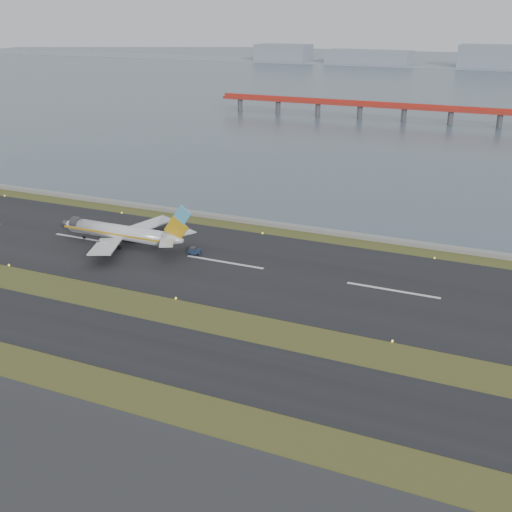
{
  "coord_description": "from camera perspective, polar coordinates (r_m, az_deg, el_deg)",
  "views": [
    {
      "loc": [
        64.03,
        -95.62,
        56.09
      ],
      "look_at": [
        11.67,
        22.0,
        6.31
      ],
      "focal_mm": 45.0,
      "sensor_mm": 36.0,
      "label": 1
    }
  ],
  "objects": [
    {
      "name": "runway_strip",
      "position": [
        151.73,
        -2.8,
        -0.56
      ],
      "size": [
        1000.0,
        45.0,
        0.1
      ],
      "primitive_type": "cube",
      "color": "black",
      "rests_on": "ground"
    },
    {
      "name": "airliner",
      "position": [
        164.51,
        -11.7,
        2.02
      ],
      "size": [
        38.52,
        32.89,
        12.8
      ],
      "color": "white",
      "rests_on": "ground"
    },
    {
      "name": "pushback_tug",
      "position": [
        156.84,
        -5.51,
        0.44
      ],
      "size": [
        3.27,
        2.37,
        1.89
      ],
      "rotation": [
        0.0,
        0.0,
        0.26
      ],
      "color": "#16243E",
      "rests_on": "ground"
    },
    {
      "name": "taxiway_strip",
      "position": [
        119.3,
        -11.94,
        -7.38
      ],
      "size": [
        1000.0,
        18.0,
        0.1
      ],
      "primitive_type": "cube",
      "color": "black",
      "rests_on": "ground"
    },
    {
      "name": "far_shoreline",
      "position": [
        719.14,
        20.74,
        15.86
      ],
      "size": [
        1400.0,
        80.0,
        60.5
      ],
      "color": "#85919E",
      "rests_on": "ground"
    },
    {
      "name": "bay_water",
      "position": [
        562.1,
        17.92,
        14.44
      ],
      "size": [
        1400.0,
        800.0,
        1.3
      ],
      "primitive_type": "cube",
      "color": "#41525E",
      "rests_on": "ground"
    },
    {
      "name": "ground",
      "position": [
        128.02,
        -8.84,
        -5.12
      ],
      "size": [
        1000.0,
        1000.0,
        0.0
      ],
      "primitive_type": "plane",
      "color": "#374B1B",
      "rests_on": "ground"
    },
    {
      "name": "seawall",
      "position": [
        177.22,
        1.55,
        2.85
      ],
      "size": [
        1000.0,
        2.5,
        1.0
      ],
      "primitive_type": "cube",
      "color": "gray",
      "rests_on": "ground"
    },
    {
      "name": "red_pier",
      "position": [
        351.82,
        16.97,
        12.27
      ],
      "size": [
        260.0,
        5.0,
        10.2
      ],
      "color": "red",
      "rests_on": "ground"
    }
  ]
}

